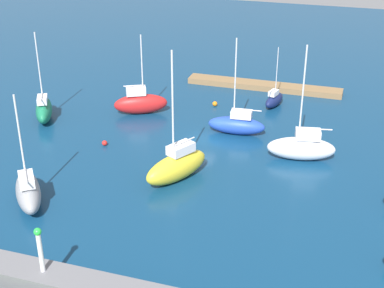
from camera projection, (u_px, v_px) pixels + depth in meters
water at (204, 139)px, 63.91m from camera, size 160.00×160.00×0.00m
pier_dock at (264, 86)px, 79.17m from camera, size 22.12×2.60×0.80m
harbor_beacon at (40, 247)px, 39.24m from camera, size 0.56×0.56×3.73m
sailboat_gray_far_north at (28, 191)px, 50.74m from camera, size 6.09×7.05×10.67m
sailboat_yellow_lone_north at (177, 165)px, 54.83m from camera, size 5.73×7.90×13.43m
sailboat_blue_off_beacon at (237, 124)px, 64.86m from camera, size 6.90×2.72×11.51m
sailboat_red_lone_south at (140, 103)px, 70.37m from camera, size 7.08×5.12×10.27m
sailboat_white_east_end at (302, 147)px, 58.88m from camera, size 7.60×3.90×12.57m
sailboat_navy_west_end at (274, 100)px, 72.78m from camera, size 2.50×4.73×7.96m
sailboat_green_inner_mooring at (44, 109)px, 68.56m from camera, size 4.92×6.82×11.02m
mooring_buoy_red at (105, 143)px, 62.32m from camera, size 0.60×0.60×0.60m
mooring_buoy_orange at (215, 104)px, 73.10m from camera, size 0.65×0.65×0.65m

